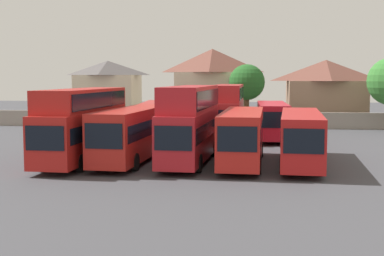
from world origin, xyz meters
TOP-DOWN VIEW (x-y plane):
  - ground at (0.00, 18.00)m, footprint 140.00×140.00m
  - depot_boundary_wall at (0.00, 24.67)m, footprint 56.00×0.50m
  - bus_1 at (-6.88, -0.25)m, footprint 3.05×11.72m
  - bus_2 at (-3.63, 0.29)m, footprint 3.25×11.63m
  - bus_3 at (0.21, 0.07)m, footprint 3.02×10.77m
  - bus_4 at (3.61, -0.11)m, footprint 2.82×10.91m
  - bus_5 at (7.35, 0.27)m, footprint 3.20×11.93m
  - bus_6 at (-4.73, 14.53)m, footprint 3.42×11.65m
  - bus_7 at (-1.54, 14.92)m, footprint 3.06×11.28m
  - bus_8 at (2.02, 14.70)m, footprint 2.65×11.25m
  - bus_9 at (6.05, 14.42)m, footprint 2.70×10.53m
  - house_terrace_left at (-14.04, 31.85)m, footprint 7.79×6.42m
  - house_terrace_centre at (-0.74, 31.62)m, footprint 9.00×7.15m
  - house_terrace_right at (12.83, 30.16)m, footprint 9.29×7.06m
  - tree_left_of_lot at (3.58, 27.17)m, footprint 4.11×4.11m

SIDE VIEW (x-z plane):
  - ground at x=0.00m, z-range 0.00..0.00m
  - depot_boundary_wall at x=0.00m, z-range 0.00..1.80m
  - bus_6 at x=-4.73m, z-range 0.24..3.50m
  - bus_9 at x=6.05m, z-range 0.24..3.52m
  - bus_5 at x=7.35m, z-range 0.24..3.60m
  - bus_7 at x=-1.54m, z-range 0.25..3.68m
  - bus_4 at x=3.61m, z-range 0.24..3.69m
  - bus_2 at x=-3.63m, z-range 0.25..3.79m
  - bus_1 at x=-6.88m, z-range 0.31..5.16m
  - bus_8 at x=2.02m, z-range 0.31..5.23m
  - bus_3 at x=0.21m, z-range 0.31..5.35m
  - house_terrace_right at x=12.83m, z-range 0.08..7.74m
  - house_terrace_left at x=-14.04m, z-range 0.07..7.78m
  - house_terrace_centre at x=-0.74m, z-range 0.10..9.21m
  - tree_left_of_lot at x=3.58m, z-range 1.45..8.56m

